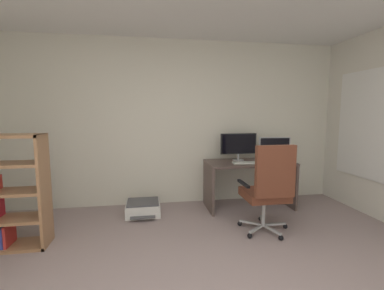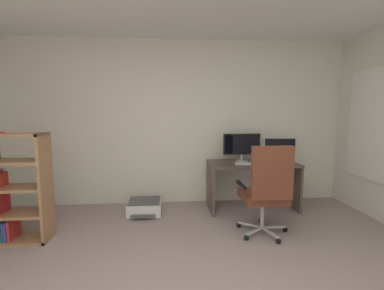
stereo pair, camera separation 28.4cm
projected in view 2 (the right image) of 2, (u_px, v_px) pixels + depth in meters
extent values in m
cube|color=silver|center=(177.00, 123.00, 4.32)|extent=(5.41, 0.10, 2.60)
cube|color=brown|center=(252.00, 164.00, 4.04)|extent=(1.31, 0.65, 0.04)
cube|color=brown|center=(210.00, 188.00, 4.03)|extent=(0.04, 0.62, 0.68)
cube|color=brown|center=(292.00, 186.00, 4.14)|extent=(0.04, 0.62, 0.68)
cylinder|color=#B2B5B7|center=(241.00, 161.00, 4.15)|extent=(0.18, 0.18, 0.01)
cylinder|color=#B2B5B7|center=(242.00, 157.00, 4.15)|extent=(0.03, 0.03, 0.11)
cube|color=black|center=(242.00, 144.00, 4.12)|extent=(0.58, 0.06, 0.32)
cube|color=black|center=(242.00, 144.00, 4.10)|extent=(0.54, 0.03, 0.30)
cylinder|color=#B2B5B7|center=(279.00, 160.00, 4.21)|extent=(0.18, 0.18, 0.01)
cylinder|color=#B2B5B7|center=(279.00, 157.00, 4.20)|extent=(0.03, 0.03, 0.08)
cube|color=#B7BABC|center=(280.00, 147.00, 4.18)|extent=(0.51, 0.08, 0.28)
cube|color=black|center=(280.00, 147.00, 4.16)|extent=(0.47, 0.05, 0.25)
cube|color=silver|center=(246.00, 164.00, 3.89)|extent=(0.35, 0.16, 0.02)
cube|color=black|center=(263.00, 163.00, 3.89)|extent=(0.07, 0.11, 0.03)
cube|color=#B7BABC|center=(274.00, 227.00, 3.28)|extent=(0.30, 0.03, 0.02)
sphere|color=black|center=(285.00, 230.00, 3.30)|extent=(0.06, 0.06, 0.06)
cube|color=#B7BABC|center=(261.00, 222.00, 3.42)|extent=(0.12, 0.30, 0.02)
sphere|color=black|center=(261.00, 221.00, 3.57)|extent=(0.06, 0.06, 0.06)
cube|color=#B7BABC|center=(250.00, 225.00, 3.35)|extent=(0.26, 0.20, 0.02)
sphere|color=black|center=(239.00, 225.00, 3.43)|extent=(0.06, 0.06, 0.06)
cube|color=#B7BABC|center=(254.00, 231.00, 3.17)|extent=(0.26, 0.20, 0.02)
sphere|color=black|center=(246.00, 238.00, 3.08)|extent=(0.06, 0.06, 0.06)
cube|color=#B7BABC|center=(270.00, 232.00, 3.13)|extent=(0.12, 0.30, 0.02)
sphere|color=black|center=(278.00, 241.00, 3.00)|extent=(0.06, 0.06, 0.06)
cylinder|color=#B7BABC|center=(262.00, 214.00, 3.25)|extent=(0.04, 0.04, 0.34)
cube|color=brown|center=(263.00, 196.00, 3.22)|extent=(0.50, 0.48, 0.10)
cube|color=brown|center=(272.00, 173.00, 2.92)|extent=(0.46, 0.07, 0.59)
cube|color=black|center=(241.00, 185.00, 3.18)|extent=(0.04, 0.33, 0.03)
cube|color=black|center=(285.00, 184.00, 3.23)|extent=(0.04, 0.33, 0.03)
cube|color=#A2714B|center=(46.00, 187.00, 3.04)|extent=(0.03, 0.33, 1.24)
cube|color=#A2714B|center=(7.00, 135.00, 2.94)|extent=(0.78, 0.33, 0.03)
cube|color=#A2714B|center=(16.00, 239.00, 3.08)|extent=(0.78, 0.33, 0.03)
cube|color=#A2714B|center=(14.00, 214.00, 3.05)|extent=(0.71, 0.33, 0.03)
cube|color=#A2714B|center=(12.00, 188.00, 3.01)|extent=(0.71, 0.33, 0.03)
cube|color=#A2714B|center=(10.00, 162.00, 2.98)|extent=(0.71, 0.33, 0.03)
cube|color=#88624B|center=(2.00, 230.00, 3.06)|extent=(0.04, 0.24, 0.19)
cube|color=green|center=(6.00, 229.00, 3.06)|extent=(0.04, 0.29, 0.21)
cube|color=#37429D|center=(10.00, 229.00, 3.06)|extent=(0.05, 0.23, 0.22)
cube|color=red|center=(14.00, 228.00, 3.07)|extent=(0.03, 0.24, 0.24)
cube|color=red|center=(2.00, 202.00, 3.03)|extent=(0.03, 0.26, 0.24)
cube|color=silver|center=(145.00, 207.00, 3.92)|extent=(0.48, 0.41, 0.17)
cube|color=#4C4C51|center=(144.00, 201.00, 3.91)|extent=(0.45, 0.38, 0.02)
cube|color=#4C4C51|center=(143.00, 216.00, 3.68)|extent=(0.34, 0.10, 0.01)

